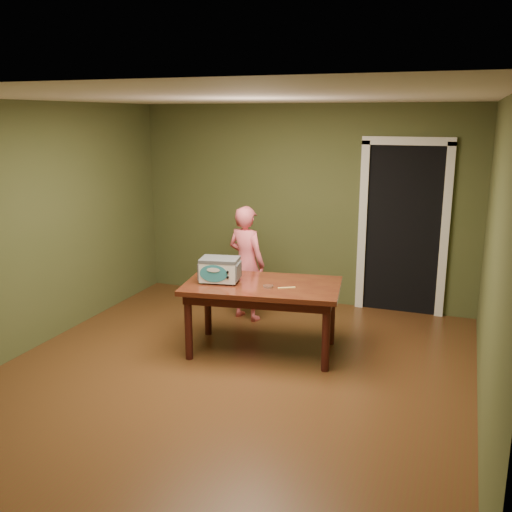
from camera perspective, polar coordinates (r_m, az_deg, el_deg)
name	(u,v)px	position (r m, az deg, el deg)	size (l,w,h in m)	color
floor	(230,375)	(5.65, -2.63, -11.80)	(5.00, 5.00, 0.00)	#552C18
room_shell	(228,200)	(5.15, -2.84, 5.59)	(4.52, 5.02, 2.61)	#494E2A
doorway	(405,226)	(7.62, 14.72, 2.91)	(1.10, 0.66, 2.25)	black
dining_table	(262,293)	(5.95, 0.64, -3.70)	(1.72, 1.13, 0.75)	#3D140E
toy_oven	(220,269)	(5.96, -3.65, -1.30)	(0.46, 0.35, 0.26)	#4C4F54
baking_pan	(268,286)	(5.79, 1.23, -3.04)	(0.10, 0.10, 0.02)	silver
spatula	(287,288)	(5.78, 3.08, -3.18)	(0.18, 0.03, 0.01)	#EBC566
child	(246,263)	(6.92, -0.96, -0.72)	(0.51, 0.34, 1.40)	#ED616F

